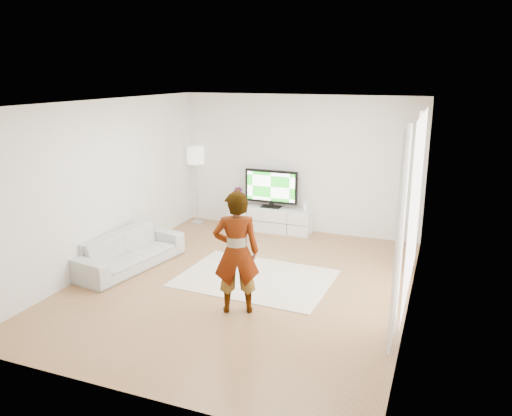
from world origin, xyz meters
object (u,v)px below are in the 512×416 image
at_px(rug, 255,278).
at_px(floor_lamp, 196,159).
at_px(media_console, 270,219).
at_px(player, 236,252).
at_px(sofa, 129,251).
at_px(television, 271,187).

height_order(rug, floor_lamp, floor_lamp).
distance_m(media_console, player, 3.80).
distance_m(sofa, floor_lamp, 2.98).
distance_m(rug, sofa, 2.22).
relative_size(television, floor_lamp, 0.67).
bearing_deg(television, player, -77.72).
relative_size(player, sofa, 0.85).
xyz_separation_m(rug, floor_lamp, (-2.32, 2.45, 1.43)).
xyz_separation_m(television, floor_lamp, (-1.69, -0.09, 0.51)).
distance_m(rug, player, 1.45).
bearing_deg(player, sofa, -43.96).
distance_m(rug, floor_lamp, 3.66).
height_order(television, sofa, television).
distance_m(player, sofa, 2.56).
bearing_deg(player, rug, -105.80).
bearing_deg(rug, floor_lamp, 133.45).
relative_size(media_console, sofa, 0.86).
bearing_deg(player, floor_lamp, -79.66).
height_order(sofa, floor_lamp, floor_lamp).
height_order(television, floor_lamp, floor_lamp).
xyz_separation_m(player, floor_lamp, (-2.49, 3.59, 0.56)).
xyz_separation_m(television, player, (0.80, -3.69, -0.05)).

